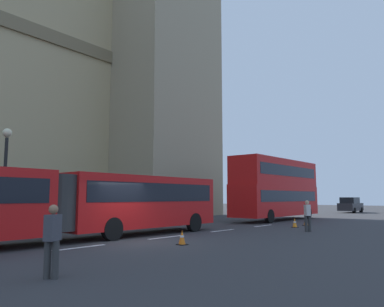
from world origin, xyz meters
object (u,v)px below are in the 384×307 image
at_px(sedan_lead, 351,205).
at_px(traffic_cone_west, 182,238).
at_px(double_decker_bus, 277,187).
at_px(traffic_cone_east, 306,221).
at_px(pedestrian_by_kerb, 307,215).
at_px(pedestrian_near_cones, 52,238).
at_px(articulated_bus, 52,200).
at_px(street_lamp, 5,173).
at_px(traffic_cone_middle, 295,223).

distance_m(sedan_lead, traffic_cone_west, 36.62).
relative_size(double_decker_bus, traffic_cone_west, 18.71).
bearing_deg(traffic_cone_west, traffic_cone_east, 1.31).
relative_size(double_decker_bus, pedestrian_by_kerb, 6.42).
xyz_separation_m(traffic_cone_east, pedestrian_near_cones, (-19.25, -2.02, 0.63)).
bearing_deg(articulated_bus, double_decker_bus, 0.01).
bearing_deg(street_lamp, pedestrian_near_cones, -107.91).
bearing_deg(traffic_cone_east, pedestrian_near_cones, -174.01).
bearing_deg(traffic_cone_east, pedestrian_by_kerb, -155.75).
distance_m(traffic_cone_west, traffic_cone_east, 12.72).
bearing_deg(traffic_cone_east, articulated_bus, 165.53).
bearing_deg(street_lamp, traffic_cone_west, -70.77).
bearing_deg(traffic_cone_west, traffic_cone_middle, 1.03).
xyz_separation_m(sedan_lead, pedestrian_near_cones, (-42.86, -6.26, -0.00)).
xyz_separation_m(articulated_bus, pedestrian_by_kerb, (11.76, -5.92, -0.83)).
bearing_deg(traffic_cone_west, street_lamp, 109.23).
height_order(pedestrian_near_cones, pedestrian_by_kerb, same).
bearing_deg(pedestrian_by_kerb, pedestrian_near_cones, -179.31).
xyz_separation_m(articulated_bus, traffic_cone_middle, (13.93, -4.18, -1.46)).
bearing_deg(sedan_lead, articulated_bus, -179.78).
xyz_separation_m(traffic_cone_west, pedestrian_near_cones, (-6.53, -1.73, 0.63)).
xyz_separation_m(articulated_bus, street_lamp, (0.02, 4.51, 1.31)).
bearing_deg(sedan_lead, double_decker_bus, -179.57).
height_order(double_decker_bus, traffic_cone_east, double_decker_bus).
relative_size(articulated_bus, pedestrian_near_cones, 11.16).
bearing_deg(traffic_cone_west, sedan_lead, 7.10).
distance_m(articulated_bus, sedan_lead, 39.46).
distance_m(articulated_bus, traffic_cone_east, 16.42).
xyz_separation_m(traffic_cone_east, street_lamp, (-15.82, 8.59, 2.77)).
height_order(traffic_cone_east, street_lamp, street_lamp).
relative_size(traffic_cone_west, traffic_cone_middle, 1.00).
xyz_separation_m(traffic_cone_middle, pedestrian_by_kerb, (-2.16, -1.74, 0.63)).
height_order(sedan_lead, traffic_cone_east, sedan_lead).
height_order(traffic_cone_west, pedestrian_near_cones, pedestrian_near_cones).
xyz_separation_m(traffic_cone_east, pedestrian_by_kerb, (-4.08, -1.84, 0.63)).
height_order(double_decker_bus, sedan_lead, double_decker_bus).
bearing_deg(articulated_bus, sedan_lead, 0.22).
distance_m(articulated_bus, traffic_cone_west, 5.57).
relative_size(sedan_lead, pedestrian_by_kerb, 2.60).
relative_size(articulated_bus, sedan_lead, 4.29).
distance_m(double_decker_bus, traffic_cone_west, 17.50).
bearing_deg(double_decker_bus, street_lamp, 167.23).
bearing_deg(pedestrian_near_cones, pedestrian_by_kerb, 0.69).
bearing_deg(pedestrian_by_kerb, street_lamp, 138.39).
bearing_deg(street_lamp, traffic_cone_middle, -32.00).
relative_size(articulated_bus, traffic_cone_east, 32.53).
distance_m(traffic_cone_middle, pedestrian_by_kerb, 2.85).
xyz_separation_m(traffic_cone_middle, pedestrian_near_cones, (-17.34, -1.92, 0.63)).
bearing_deg(street_lamp, articulated_bus, -90.25).
bearing_deg(sedan_lead, pedestrian_by_kerb, -167.63).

